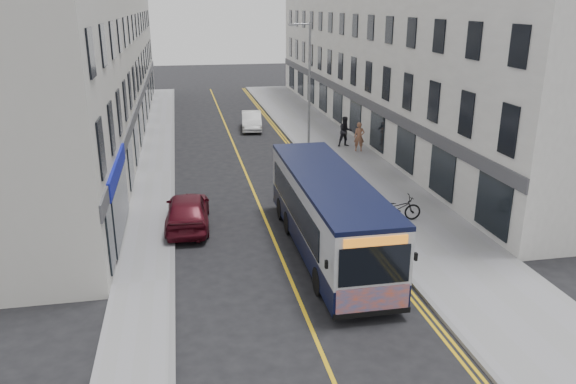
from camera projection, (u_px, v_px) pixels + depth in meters
name	position (u px, v px, depth m)	size (l,w,h in m)	color
ground	(281.00, 258.00, 20.99)	(140.00, 140.00, 0.00)	black
pavement_east	(349.00, 163.00, 33.26)	(4.50, 64.00, 0.12)	gray
pavement_west	(155.00, 173.00, 31.24)	(2.00, 64.00, 0.12)	gray
kerb_east	(312.00, 164.00, 32.85)	(0.18, 64.00, 0.13)	slate
kerb_west	(173.00, 172.00, 31.42)	(0.18, 64.00, 0.13)	slate
road_centre_line	(244.00, 169.00, 32.16)	(0.12, 64.00, 0.01)	gold
road_dbl_yellow_inner	(304.00, 166.00, 32.79)	(0.10, 64.00, 0.01)	gold
road_dbl_yellow_outer	(308.00, 166.00, 32.83)	(0.10, 64.00, 0.01)	gold
terrace_east	(386.00, 40.00, 40.51)	(6.00, 46.00, 13.00)	white
terrace_west	(89.00, 44.00, 36.83)	(6.00, 46.00, 13.00)	beige
streetlamp	(308.00, 85.00, 33.36)	(1.32, 0.18, 8.00)	gray
city_bus	(328.00, 211.00, 20.94)	(2.45, 10.46, 3.04)	black
bicycle	(397.00, 208.00, 24.11)	(0.73, 2.09, 1.10)	black
pedestrian_near	(359.00, 137.00, 35.35)	(0.67, 0.44, 1.82)	#945E43
pedestrian_far	(345.00, 132.00, 36.50)	(0.95, 0.74, 1.96)	black
car_white	(252.00, 121.00, 41.97)	(1.42, 4.07, 1.34)	silver
car_maroon	(188.00, 210.00, 23.62)	(1.80, 4.48, 1.53)	#4D0C18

